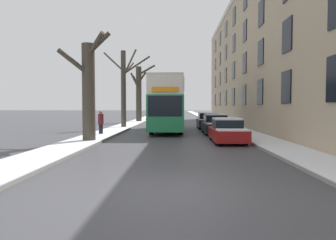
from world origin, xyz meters
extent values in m
plane|color=#424247|center=(0.00, 0.00, 0.00)|extent=(320.00, 320.00, 0.00)
cube|color=gray|center=(-5.12, 53.00, 0.07)|extent=(2.07, 130.00, 0.13)
cube|color=white|center=(-5.12, 53.00, 0.15)|extent=(2.05, 130.00, 0.03)
cube|color=gray|center=(5.12, 53.00, 0.07)|extent=(2.07, 130.00, 0.13)
cube|color=white|center=(5.12, 53.00, 0.15)|extent=(2.05, 130.00, 0.03)
cube|color=tan|center=(10.65, 22.40, 7.05)|extent=(9.00, 47.13, 14.09)
cube|color=black|center=(6.12, 4.25, 3.10)|extent=(0.08, 1.40, 1.80)
cube|color=black|center=(6.12, 9.44, 3.10)|extent=(0.08, 1.40, 1.80)
cube|color=black|center=(6.12, 14.62, 3.10)|extent=(0.08, 1.40, 1.80)
cube|color=black|center=(6.12, 19.80, 3.10)|extent=(0.08, 1.40, 1.80)
cube|color=black|center=(6.12, 24.99, 3.10)|extent=(0.08, 1.40, 1.80)
cube|color=black|center=(6.12, 30.17, 3.10)|extent=(0.08, 1.40, 1.80)
cube|color=black|center=(6.12, 35.36, 3.10)|extent=(0.08, 1.40, 1.80)
cube|color=black|center=(6.12, 40.54, 3.10)|extent=(0.08, 1.40, 1.80)
cube|color=black|center=(6.12, 9.44, 5.92)|extent=(0.08, 1.40, 1.80)
cube|color=black|center=(6.12, 14.62, 5.92)|extent=(0.08, 1.40, 1.80)
cube|color=black|center=(6.12, 19.80, 5.92)|extent=(0.08, 1.40, 1.80)
cube|color=black|center=(6.12, 24.99, 5.92)|extent=(0.08, 1.40, 1.80)
cube|color=black|center=(6.12, 30.17, 5.92)|extent=(0.08, 1.40, 1.80)
cube|color=black|center=(6.12, 35.36, 5.92)|extent=(0.08, 1.40, 1.80)
cube|color=black|center=(6.12, 40.54, 5.92)|extent=(0.08, 1.40, 1.80)
cube|color=black|center=(6.12, 14.62, 8.74)|extent=(0.08, 1.40, 1.80)
cube|color=black|center=(6.12, 19.80, 8.74)|extent=(0.08, 1.40, 1.80)
cube|color=black|center=(6.12, 24.99, 8.74)|extent=(0.08, 1.40, 1.80)
cube|color=black|center=(6.12, 30.17, 8.74)|extent=(0.08, 1.40, 1.80)
cube|color=black|center=(6.12, 35.36, 8.74)|extent=(0.08, 1.40, 1.80)
cube|color=black|center=(6.12, 40.54, 8.74)|extent=(0.08, 1.40, 1.80)
cube|color=black|center=(6.12, 24.99, 11.55)|extent=(0.08, 1.40, 1.80)
cube|color=black|center=(6.12, 30.17, 11.55)|extent=(0.08, 1.40, 1.80)
cube|color=black|center=(6.12, 35.36, 11.55)|extent=(0.08, 1.40, 1.80)
cube|color=black|center=(6.12, 40.54, 11.55)|extent=(0.08, 1.40, 1.80)
cylinder|color=#423A30|center=(-4.83, 9.41, 2.77)|extent=(0.71, 0.71, 5.54)
cylinder|color=#423A30|center=(-5.11, 10.15, 4.81)|extent=(0.86, 1.75, 2.10)
cylinder|color=#423A30|center=(-4.31, 8.97, 5.39)|extent=(1.32, 1.18, 1.26)
cylinder|color=#423A30|center=(-5.40, 8.73, 4.41)|extent=(1.41, 1.62, 1.29)
cylinder|color=#423A30|center=(-4.22, 9.35, 5.54)|extent=(1.41, 0.38, 1.28)
cylinder|color=#423A30|center=(-4.88, 20.56, 3.61)|extent=(0.46, 0.46, 7.22)
cylinder|color=#423A30|center=(-3.67, 20.79, 5.92)|extent=(2.53, 0.64, 1.82)
cylinder|color=#423A30|center=(-4.55, 21.49, 5.64)|extent=(0.84, 2.01, 1.53)
cylinder|color=#423A30|center=(-4.39, 21.32, 6.22)|extent=(1.18, 1.72, 2.83)
cylinder|color=#423A30|center=(-5.90, 21.08, 6.29)|extent=(2.21, 1.24, 1.98)
cylinder|color=#423A30|center=(-4.90, 31.75, 3.62)|extent=(0.72, 0.72, 7.23)
cylinder|color=#423A30|center=(-5.12, 30.89, 5.17)|extent=(0.73, 1.92, 1.51)
cylinder|color=#423A30|center=(-3.88, 32.14, 6.85)|extent=(2.23, 1.06, 1.49)
cylinder|color=#423A30|center=(-5.44, 32.01, 5.41)|extent=(1.39, 0.86, 2.22)
cylinder|color=#423A30|center=(-4.44, 31.86, 5.89)|extent=(1.17, 0.51, 1.45)
cube|color=#1E7A47|center=(-0.66, 17.53, 1.59)|extent=(2.51, 10.40, 2.50)
cube|color=silver|center=(-0.66, 17.53, 3.50)|extent=(2.46, 10.20, 1.32)
cube|color=beige|center=(-0.66, 17.53, 4.22)|extent=(2.46, 10.20, 0.12)
cube|color=black|center=(-0.66, 17.53, 2.07)|extent=(2.54, 9.16, 1.30)
cube|color=black|center=(-0.66, 17.53, 3.56)|extent=(2.54, 9.16, 1.00)
cube|color=black|center=(-0.66, 12.35, 2.07)|extent=(2.26, 0.06, 1.36)
cube|color=orange|center=(-0.66, 12.34, 3.17)|extent=(1.75, 0.05, 0.32)
cylinder|color=black|center=(-1.74, 14.41, 0.50)|extent=(0.30, 0.99, 0.99)
cylinder|color=black|center=(0.42, 14.41, 0.50)|extent=(0.30, 0.99, 0.99)
cylinder|color=black|center=(-1.74, 20.45, 0.50)|extent=(0.30, 0.99, 0.99)
cylinder|color=black|center=(0.42, 20.45, 0.50)|extent=(0.30, 0.99, 0.99)
cube|color=maroon|center=(2.99, 9.83, 0.48)|extent=(1.74, 4.09, 0.62)
cube|color=black|center=(2.99, 9.99, 1.04)|extent=(1.50, 2.05, 0.51)
cube|color=white|center=(2.99, 9.99, 1.34)|extent=(1.47, 1.94, 0.09)
cube|color=white|center=(2.99, 8.38, 0.83)|extent=(1.57, 1.07, 0.07)
cylinder|color=black|center=(2.23, 8.60, 0.32)|extent=(0.20, 0.64, 0.64)
cylinder|color=black|center=(3.75, 8.60, 0.32)|extent=(0.20, 0.64, 0.64)
cylinder|color=black|center=(2.23, 11.06, 0.32)|extent=(0.20, 0.64, 0.64)
cylinder|color=black|center=(3.75, 11.06, 0.32)|extent=(0.20, 0.64, 0.64)
cube|color=black|center=(2.99, 15.27, 0.50)|extent=(1.79, 4.22, 0.65)
cube|color=black|center=(2.99, 15.43, 1.11)|extent=(1.54, 2.11, 0.59)
cube|color=white|center=(2.99, 15.43, 1.45)|extent=(1.51, 2.01, 0.09)
cube|color=white|center=(2.99, 13.77, 0.85)|extent=(1.61, 1.10, 0.07)
cylinder|color=black|center=(2.20, 14.00, 0.34)|extent=(0.20, 0.68, 0.68)
cylinder|color=black|center=(3.78, 14.00, 0.34)|extent=(0.20, 0.68, 0.68)
cylinder|color=black|center=(2.20, 16.53, 0.34)|extent=(0.20, 0.68, 0.68)
cylinder|color=black|center=(3.78, 16.53, 0.34)|extent=(0.20, 0.68, 0.68)
cube|color=black|center=(2.99, 20.91, 0.51)|extent=(1.88, 4.24, 0.69)
cube|color=black|center=(2.99, 21.08, 1.14)|extent=(1.62, 2.12, 0.57)
cube|color=white|center=(2.99, 21.08, 1.45)|extent=(1.58, 2.01, 0.05)
cube|color=white|center=(2.99, 19.41, 0.88)|extent=(1.69, 1.11, 0.04)
cylinder|color=black|center=(2.16, 19.64, 0.31)|extent=(0.20, 0.62, 0.62)
cylinder|color=black|center=(3.82, 19.64, 0.31)|extent=(0.20, 0.62, 0.62)
cylinder|color=black|center=(2.16, 22.19, 0.31)|extent=(0.20, 0.62, 0.62)
cylinder|color=black|center=(3.82, 22.19, 0.31)|extent=(0.20, 0.62, 0.62)
cube|color=#9EA3AD|center=(-2.26, 39.07, 1.33)|extent=(2.07, 4.85, 2.21)
cube|color=black|center=(-2.26, 36.66, 1.85)|extent=(1.82, 0.06, 0.97)
cylinder|color=black|center=(-3.17, 37.51, 0.34)|extent=(0.22, 0.68, 0.68)
cylinder|color=black|center=(-1.35, 37.51, 0.34)|extent=(0.22, 0.68, 0.68)
cylinder|color=black|center=(-3.17, 40.62, 0.34)|extent=(0.22, 0.68, 0.68)
cylinder|color=black|center=(-1.35, 40.62, 0.34)|extent=(0.22, 0.68, 0.68)
cylinder|color=black|center=(-5.13, 13.39, 0.41)|extent=(0.18, 0.18, 0.82)
cylinder|color=black|center=(-5.19, 13.22, 0.41)|extent=(0.18, 0.18, 0.82)
cylinder|color=#59191E|center=(-5.16, 13.31, 1.18)|extent=(0.38, 0.38, 0.71)
sphere|color=#8C6647|center=(-5.16, 13.31, 1.65)|extent=(0.23, 0.23, 0.23)
camera|label=1|loc=(0.15, -7.24, 2.03)|focal=32.00mm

